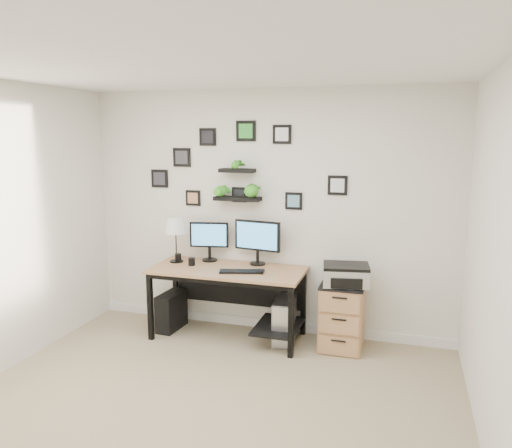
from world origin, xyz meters
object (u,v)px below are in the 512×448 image
(mug, at_px, (192,262))
(pc_tower_black, at_px, (171,311))
(desk, at_px, (232,279))
(pc_tower_grey, at_px, (284,320))
(file_cabinet, at_px, (342,315))
(monitor_left, at_px, (209,238))
(monitor_right, at_px, (257,239))
(table_lamp, at_px, (176,227))
(printer, at_px, (346,275))

(mug, relative_size, pc_tower_black, 0.20)
(pc_tower_black, bearing_deg, desk, 4.85)
(pc_tower_grey, height_order, file_cabinet, file_cabinet)
(desk, bearing_deg, file_cabinet, 2.89)
(monitor_left, xyz_separation_m, file_cabinet, (1.49, -0.15, -0.67))
(desk, xyz_separation_m, mug, (-0.44, -0.03, 0.16))
(desk, bearing_deg, pc_tower_black, -179.34)
(desk, xyz_separation_m, monitor_left, (-0.33, 0.21, 0.38))
(monitor_right, xyz_separation_m, table_lamp, (-0.88, -0.14, 0.11))
(file_cabinet, distance_m, printer, 0.44)
(table_lamp, height_order, pc_tower_grey, table_lamp)
(printer, bearing_deg, monitor_right, 168.76)
(monitor_left, xyz_separation_m, mug, (-0.11, -0.23, -0.21))
(table_lamp, bearing_deg, desk, -5.46)
(mug, bearing_deg, pc_tower_black, 175.79)
(table_lamp, height_order, mug, table_lamp)
(file_cabinet, bearing_deg, monitor_left, 174.34)
(monitor_left, distance_m, pc_tower_black, 0.91)
(monitor_left, distance_m, printer, 1.55)
(mug, distance_m, pc_tower_black, 0.64)
(desk, bearing_deg, printer, 0.66)
(pc_tower_grey, xyz_separation_m, printer, (0.62, -0.01, 0.54))
(table_lamp, distance_m, pc_tower_grey, 1.53)
(printer, bearing_deg, pc_tower_grey, 178.74)
(pc_tower_black, xyz_separation_m, printer, (1.89, 0.02, 0.57))
(monitor_left, relative_size, table_lamp, 0.89)
(file_cabinet, bearing_deg, mug, -176.92)
(table_lamp, xyz_separation_m, printer, (1.85, -0.05, -0.37))
(pc_tower_black, xyz_separation_m, pc_tower_grey, (1.27, 0.04, 0.02))
(table_lamp, height_order, pc_tower_black, table_lamp)
(file_cabinet, relative_size, printer, 1.37)
(table_lamp, bearing_deg, monitor_left, 23.25)
(monitor_left, bearing_deg, monitor_right, -0.03)
(desk, distance_m, table_lamp, 0.84)
(monitor_left, distance_m, mug, 0.33)
(table_lamp, bearing_deg, mug, -22.54)
(mug, distance_m, printer, 1.63)
(monitor_left, bearing_deg, pc_tower_black, -150.43)
(pc_tower_black, height_order, printer, printer)
(monitor_right, xyz_separation_m, pc_tower_grey, (0.35, -0.18, -0.81))
(monitor_right, relative_size, pc_tower_black, 1.26)
(monitor_left, bearing_deg, desk, -31.62)
(mug, distance_m, pc_tower_grey, 1.16)
(pc_tower_grey, distance_m, file_cabinet, 0.60)
(monitor_left, bearing_deg, printer, -7.22)
(monitor_right, bearing_deg, mug, -160.58)
(pc_tower_grey, bearing_deg, table_lamp, 178.31)
(monitor_right, relative_size, mug, 6.29)
(desk, height_order, monitor_right, monitor_right)
(desk, bearing_deg, mug, -176.42)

